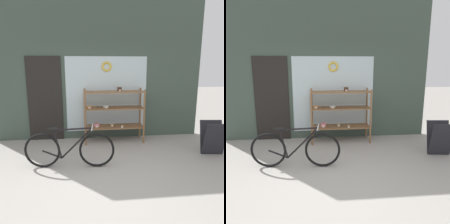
{
  "view_description": "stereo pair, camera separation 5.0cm",
  "coord_description": "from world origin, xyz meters",
  "views": [
    {
      "loc": [
        -0.28,
        -3.12,
        1.89
      ],
      "look_at": [
        0.17,
        0.97,
        1.0
      ],
      "focal_mm": 35.0,
      "sensor_mm": 36.0,
      "label": 1
    },
    {
      "loc": [
        -0.23,
        -3.13,
        1.89
      ],
      "look_at": [
        0.17,
        0.97,
        1.0
      ],
      "focal_mm": 35.0,
      "sensor_mm": 36.0,
      "label": 2
    }
  ],
  "objects": [
    {
      "name": "ground_plane",
      "position": [
        0.0,
        0.0,
        0.0
      ],
      "size": [
        30.0,
        30.0,
        0.0
      ],
      "primitive_type": "plane",
      "color": "gray"
    },
    {
      "name": "storefront_facade",
      "position": [
        -0.04,
        2.47,
        1.71
      ],
      "size": [
        5.32,
        0.13,
        3.52
      ],
      "color": "#3D4C42",
      "rests_on": "ground_plane"
    },
    {
      "name": "display_case",
      "position": [
        0.33,
        2.09,
        0.79
      ],
      "size": [
        1.46,
        0.48,
        1.35
      ],
      "color": "brown",
      "rests_on": "ground_plane"
    },
    {
      "name": "bicycle",
      "position": [
        -0.65,
        0.76,
        0.36
      ],
      "size": [
        1.67,
        0.46,
        0.8
      ],
      "rotation": [
        0.0,
        0.0,
        -0.08
      ],
      "color": "black",
      "rests_on": "ground_plane"
    },
    {
      "name": "sandwich_board",
      "position": [
        2.35,
        1.04,
        0.37
      ],
      "size": [
        0.51,
        0.42,
        0.71
      ],
      "rotation": [
        0.0,
        0.0,
        -0.1
      ],
      "color": "#232328",
      "rests_on": "ground_plane"
    }
  ]
}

